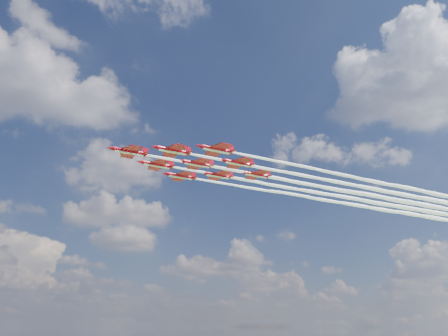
{
  "coord_description": "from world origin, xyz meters",
  "views": [
    {
      "loc": [
        -39.49,
        -107.8,
        28.7
      ],
      "look_at": [
        8.04,
        6.73,
        73.97
      ],
      "focal_mm": 35.0,
      "sensor_mm": 36.0,
      "label": 1
    }
  ],
  "objects": [
    {
      "name": "jet_lead",
      "position": [
        38.22,
        9.26,
        73.59
      ],
      "size": [
        126.64,
        17.45,
        2.88
      ],
      "rotation": [
        0.0,
        0.0,
        0.1
      ],
      "color": "#AD091A"
    },
    {
      "name": "jet_row2_port",
      "position": [
        48.91,
        4.0,
        73.59
      ],
      "size": [
        126.64,
        17.45,
        2.88
      ],
      "rotation": [
        0.0,
        0.0,
        0.1
      ],
      "color": "#AD091A"
    },
    {
      "name": "jet_row2_starb",
      "position": [
        47.72,
        16.45,
        73.59
      ],
      "size": [
        126.64,
        17.45,
        2.88
      ],
      "rotation": [
        0.0,
        0.0,
        0.1
      ],
      "color": "#AD091A"
    },
    {
      "name": "jet_row3_port",
      "position": [
        59.59,
        -1.27,
        73.59
      ],
      "size": [
        126.64,
        17.45,
        2.88
      ],
      "rotation": [
        0.0,
        0.0,
        0.1
      ],
      "color": "#AD091A"
    },
    {
      "name": "jet_row3_centre",
      "position": [
        58.4,
        11.19,
        73.59
      ],
      "size": [
        126.64,
        17.45,
        2.88
      ],
      "rotation": [
        0.0,
        0.0,
        0.1
      ],
      "color": "#AD091A"
    },
    {
      "name": "jet_row3_starb",
      "position": [
        57.21,
        23.65,
        73.59
      ],
      "size": [
        126.64,
        17.45,
        2.88
      ],
      "rotation": [
        0.0,
        0.0,
        0.1
      ],
      "color": "#AD091A"
    },
    {
      "name": "jet_row4_port",
      "position": [
        69.09,
        5.93,
        73.59
      ],
      "size": [
        126.64,
        17.45,
        2.88
      ],
      "rotation": [
        0.0,
        0.0,
        0.1
      ],
      "color": "#AD091A"
    },
    {
      "name": "jet_row4_starb",
      "position": [
        67.89,
        18.39,
        73.59
      ],
      "size": [
        126.64,
        17.45,
        2.88
      ],
      "rotation": [
        0.0,
        0.0,
        0.1
      ],
      "color": "#AD091A"
    },
    {
      "name": "jet_tail",
      "position": [
        78.58,
        13.12,
        73.59
      ],
      "size": [
        126.64,
        17.45,
        2.88
      ],
      "rotation": [
        0.0,
        0.0,
        0.1
      ],
      "color": "#AD091A"
    }
  ]
}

